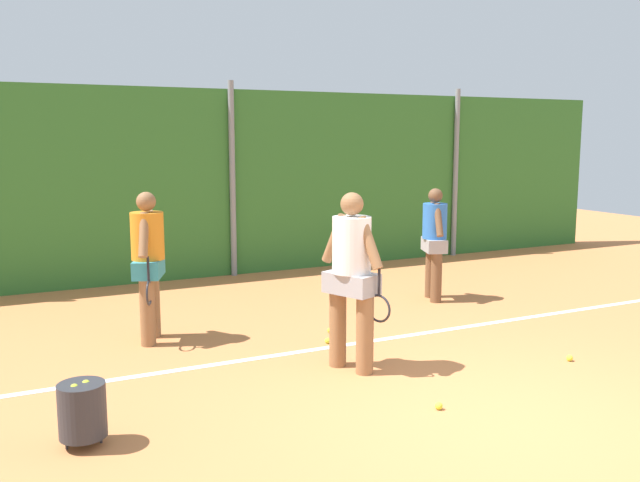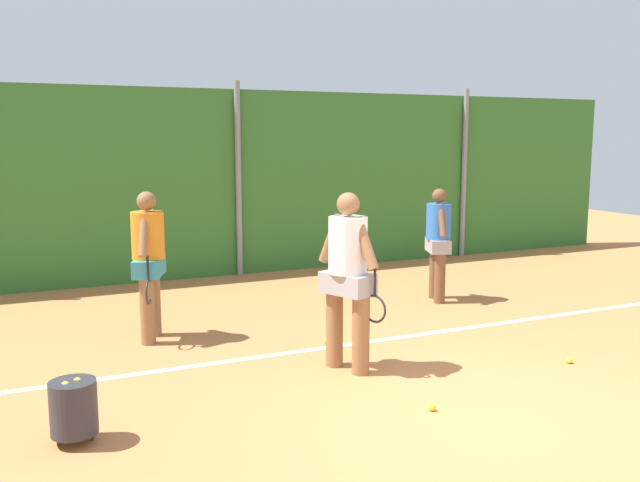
# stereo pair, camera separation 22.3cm
# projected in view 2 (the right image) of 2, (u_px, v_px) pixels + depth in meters

# --- Properties ---
(ground_plane) EXTENTS (27.48, 27.48, 0.00)m
(ground_plane) POSITION_uv_depth(u_px,v_px,m) (374.00, 354.00, 7.45)
(ground_plane) COLOR #C67542
(hedge_fence_backdrop) EXTENTS (16.02, 0.25, 3.14)m
(hedge_fence_backdrop) POSITION_uv_depth(u_px,v_px,m) (235.00, 183.00, 11.65)
(hedge_fence_backdrop) COLOR #33702D
(hedge_fence_backdrop) RESTS_ON ground_plane
(fence_post_center) EXTENTS (0.10, 0.10, 3.27)m
(fence_post_center) POSITION_uv_depth(u_px,v_px,m) (238.00, 180.00, 11.49)
(fence_post_center) COLOR gray
(fence_post_center) RESTS_ON ground_plane
(fence_post_right) EXTENTS (0.10, 0.10, 3.27)m
(fence_post_right) POSITION_uv_depth(u_px,v_px,m) (464.00, 174.00, 13.38)
(fence_post_right) COLOR gray
(fence_post_right) RESTS_ON ground_plane
(court_baseline_paint) EXTENTS (11.71, 0.10, 0.01)m
(court_baseline_paint) POSITION_uv_depth(u_px,v_px,m) (357.00, 343.00, 7.83)
(court_baseline_paint) COLOR white
(court_baseline_paint) RESTS_ON ground_plane
(player_foreground_near) EXTENTS (0.49, 0.76, 1.81)m
(player_foreground_near) POSITION_uv_depth(u_px,v_px,m) (348.00, 272.00, 6.80)
(player_foreground_near) COLOR #8C603D
(player_foreground_near) RESTS_ON ground_plane
(player_midcourt) EXTENTS (0.47, 0.77, 1.74)m
(player_midcourt) POSITION_uv_depth(u_px,v_px,m) (149.00, 258.00, 7.84)
(player_midcourt) COLOR #8C603D
(player_midcourt) RESTS_ON ground_plane
(player_backcourt_far) EXTENTS (0.43, 0.65, 1.62)m
(player_backcourt_far) POSITION_uv_depth(u_px,v_px,m) (438.00, 238.00, 9.77)
(player_backcourt_far) COLOR brown
(player_backcourt_far) RESTS_ON ground_plane
(ball_hopper) EXTENTS (0.36, 0.36, 0.51)m
(ball_hopper) POSITION_uv_depth(u_px,v_px,m) (74.00, 407.00, 5.24)
(ball_hopper) COLOR #2D2D33
(ball_hopper) RESTS_ON ground_plane
(tennis_ball_0) EXTENTS (0.07, 0.07, 0.07)m
(tennis_ball_0) POSITION_uv_depth(u_px,v_px,m) (330.00, 330.00, 8.25)
(tennis_ball_0) COLOR #CCDB33
(tennis_ball_0) RESTS_ON ground_plane
(tennis_ball_1) EXTENTS (0.07, 0.07, 0.07)m
(tennis_ball_1) POSITION_uv_depth(u_px,v_px,m) (327.00, 341.00, 7.82)
(tennis_ball_1) COLOR #CCDB33
(tennis_ball_1) RESTS_ON ground_plane
(tennis_ball_4) EXTENTS (0.07, 0.07, 0.07)m
(tennis_ball_4) POSITION_uv_depth(u_px,v_px,m) (432.00, 407.00, 5.90)
(tennis_ball_4) COLOR #CCDB33
(tennis_ball_4) RESTS_ON ground_plane
(tennis_ball_5) EXTENTS (0.07, 0.07, 0.07)m
(tennis_ball_5) POSITION_uv_depth(u_px,v_px,m) (569.00, 360.00, 7.14)
(tennis_ball_5) COLOR #CCDB33
(tennis_ball_5) RESTS_ON ground_plane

